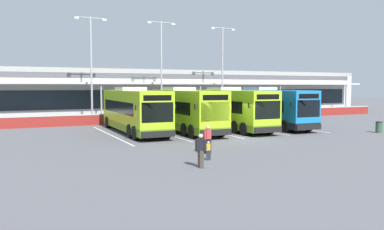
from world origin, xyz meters
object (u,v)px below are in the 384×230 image
pedestrian_with_handbag (207,139)px  litter_bin (379,127)px  coach_bus_left_centre (183,110)px  coach_bus_centre (229,109)px  coach_bus_leftmost (134,111)px  lamp_post_centre (161,64)px  lamp_post_east (222,66)px  pedestrian_child (208,150)px  coach_bus_right_centre (265,108)px  pedestrian_in_dark_coat (201,149)px  lamp_post_west (91,63)px

pedestrian_with_handbag → litter_bin: 17.80m
pedestrian_with_handbag → coach_bus_left_centre: bearing=73.2°
coach_bus_centre → litter_bin: bearing=-38.3°
coach_bus_leftmost → lamp_post_centre: (6.09, 9.56, 4.50)m
lamp_post_east → pedestrian_with_handbag: bearing=-121.5°
coach_bus_centre → pedestrian_child: coach_bus_centre is taller
coach_bus_right_centre → lamp_post_east: size_ratio=1.11×
pedestrian_in_dark_coat → lamp_post_centre: (7.34, 24.53, 5.42)m
pedestrian_child → lamp_post_west: size_ratio=0.09×
coach_bus_left_centre → pedestrian_in_dark_coat: size_ratio=7.53×
lamp_post_west → coach_bus_leftmost: bearing=-81.4°
pedestrian_in_dark_coat → coach_bus_left_centre: bearing=69.3°
coach_bus_leftmost → coach_bus_right_centre: bearing=-3.6°
pedestrian_in_dark_coat → lamp_post_west: lamp_post_west is taller
lamp_post_centre → coach_bus_right_centre: bearing=-57.5°
coach_bus_right_centre → litter_bin: 9.88m
lamp_post_centre → lamp_post_east: same height
coach_bus_leftmost → pedestrian_child: bearing=-90.1°
coach_bus_right_centre → lamp_post_centre: 13.06m
coach_bus_right_centre → pedestrian_child: (-12.70, -12.65, -1.24)m
coach_bus_centre → pedestrian_in_dark_coat: bearing=-124.9°
coach_bus_left_centre → pedestrian_with_handbag: coach_bus_left_centre is taller
coach_bus_leftmost → coach_bus_left_centre: 4.17m
coach_bus_left_centre → lamp_post_centre: lamp_post_centre is taller
coach_bus_centre → litter_bin: size_ratio=13.11×
litter_bin → lamp_post_east: bearing=102.0°
coach_bus_centre → pedestrian_with_handbag: (-7.70, -10.69, -0.93)m
lamp_post_east → lamp_post_west: bearing=-178.4°
pedestrian_with_handbag → lamp_post_centre: 22.51m
lamp_post_centre → litter_bin: lamp_post_centre is taller
pedestrian_with_handbag → litter_bin: pedestrian_with_handbag is taller
pedestrian_child → litter_bin: (18.42, 4.70, -0.07)m
coach_bus_left_centre → coach_bus_centre: size_ratio=1.00×
pedestrian_in_dark_coat → litter_bin: pedestrian_in_dark_coat is taller
coach_bus_left_centre → pedestrian_with_handbag: 11.34m
pedestrian_child → lamp_post_centre: lamp_post_centre is taller
litter_bin → coach_bus_right_centre: bearing=125.7°
coach_bus_leftmost → litter_bin: size_ratio=13.11×
coach_bus_left_centre → litter_bin: coach_bus_left_centre is taller
pedestrian_child → litter_bin: bearing=14.3°
coach_bus_leftmost → pedestrian_in_dark_coat: size_ratio=7.53×
coach_bus_leftmost → coach_bus_right_centre: size_ratio=1.00×
coach_bus_centre → lamp_post_east: lamp_post_east is taller
litter_bin → pedestrian_in_dark_coat: bearing=-162.4°
pedestrian_in_dark_coat → lamp_post_east: lamp_post_east is taller
coach_bus_right_centre → pedestrian_in_dark_coat: coach_bus_right_centre is taller
pedestrian_in_dark_coat → litter_bin: bearing=17.6°
coach_bus_leftmost → lamp_post_east: lamp_post_east is taller
pedestrian_in_dark_coat → lamp_post_east: (15.57, 25.37, 5.42)m
lamp_post_west → lamp_post_east: same height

